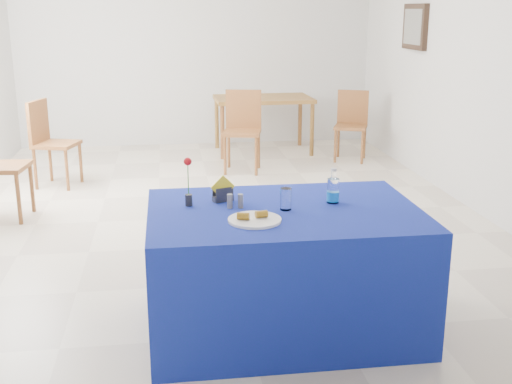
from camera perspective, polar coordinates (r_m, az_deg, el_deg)
The scene contains 17 objects.
floor at distance 6.10m, azimuth -3.43°, elevation -2.20°, with size 7.00×7.00×0.00m, color beige.
room_shell at distance 5.80m, azimuth -3.72°, elevation 14.45°, with size 7.00×7.00×7.00m.
picture_frame at distance 7.94m, azimuth 13.97°, elevation 14.06°, with size 0.06×0.64×0.52m, color black.
picture_art at distance 7.93m, azimuth 13.80°, elevation 14.07°, with size 0.02×0.52×0.40m, color #998C66.
plate at distance 3.56m, azimuth -0.12°, elevation -2.49°, with size 0.30×0.30×0.01m, color white.
drinking_glass at distance 3.75m, azimuth 2.66°, elevation -0.63°, with size 0.07×0.07×0.13m, color white.
salt_shaker at distance 3.79m, azimuth -2.34°, elevation -0.82°, with size 0.03×0.03×0.09m, color slate.
pepper_shaker at distance 3.79m, azimuth -1.38°, elevation -0.81°, with size 0.03×0.03×0.09m, color slate.
blue_table at distance 3.91m, azimuth 2.47°, elevation -6.84°, with size 1.60×1.10×0.76m.
water_bottle at distance 3.91m, azimuth 6.86°, elevation 0.06°, with size 0.08×0.08×0.21m.
napkin_holder at distance 3.93m, azimuth -2.97°, elevation -0.13°, with size 0.15×0.09×0.16m.
rose_vase at distance 3.82m, azimuth -6.04°, elevation 0.81°, with size 0.05×0.05×0.30m.
oak_table at distance 8.76m, azimuth 0.64°, elevation 7.93°, with size 1.31×0.86×0.76m.
chair_bg_left at distance 7.77m, azimuth -1.19°, elevation 6.00°, with size 0.51×0.51×0.96m.
chair_bg_right at distance 8.44m, azimuth 8.49°, elevation 6.33°, with size 0.52×0.52×0.89m.
chair_win_b at distance 7.40m, azimuth -17.97°, elevation 4.67°, with size 0.53×0.53×0.95m.
banana_pieces at distance 3.55m, azimuth -0.30°, elevation -2.06°, with size 0.18×0.08×0.04m.
Camera 1 is at (-0.44, -5.78, 1.89)m, focal length 45.00 mm.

